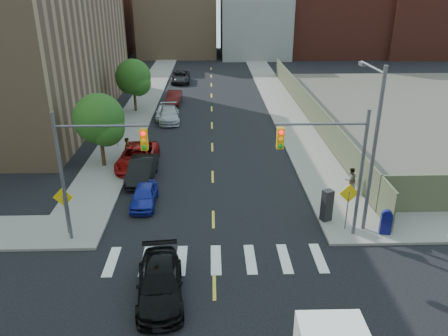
{
  "coord_description": "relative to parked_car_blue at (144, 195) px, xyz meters",
  "views": [
    {
      "loc": [
        -0.04,
        -13.99,
        12.55
      ],
      "look_at": [
        0.7,
        10.84,
        2.0
      ],
      "focal_mm": 35.0,
      "sensor_mm": 36.0,
      "label": 1
    }
  ],
  "objects": [
    {
      "name": "signal_nw",
      "position": [
        -1.78,
        -3.95,
        3.91
      ],
      "size": [
        4.59,
        0.3,
        7.0
      ],
      "color": "#59595E",
      "rests_on": "ground"
    },
    {
      "name": "bg_bldg_west",
      "position": [
        -17.8,
        60.05,
        5.38
      ],
      "size": [
        14.0,
        18.0,
        12.0
      ],
      "primitive_type": "cube",
      "color": "#592319",
      "rests_on": "ground"
    },
    {
      "name": "parked_car_blue",
      "position": [
        0.0,
        0.0,
        0.0
      ],
      "size": [
        1.48,
        3.65,
        1.24
      ],
      "primitive_type": "imported",
      "rotation": [
        0.0,
        0.0,
        -0.0
      ],
      "color": "navy",
      "rests_on": "ground"
    },
    {
      "name": "parked_car_black",
      "position": [
        -0.64,
        3.7,
        0.14
      ],
      "size": [
        1.79,
        4.68,
        1.52
      ],
      "primitive_type": "imported",
      "rotation": [
        0.0,
        0.0,
        -0.04
      ],
      "color": "black",
      "rests_on": "ground"
    },
    {
      "name": "signal_ne",
      "position": [
        10.18,
        -3.95,
        3.91
      ],
      "size": [
        4.59,
        0.3,
        7.0
      ],
      "color": "#59595E",
      "rests_on": "ground"
    },
    {
      "name": "parked_car_red",
      "position": [
        -1.3,
        6.04,
        0.16
      ],
      "size": [
        2.74,
        5.71,
        1.57
      ],
      "primitive_type": "imported",
      "rotation": [
        0.0,
        0.0,
        -0.03
      ],
      "color": "#9A100F",
      "rests_on": "ground"
    },
    {
      "name": "parked_car_silver",
      "position": [
        0.0,
        17.57,
        0.08
      ],
      "size": [
        2.46,
        5.04,
        1.41
      ],
      "primitive_type": "imported",
      "rotation": [
        0.0,
        0.0,
        0.1
      ],
      "color": "#A6A9AE",
      "rests_on": "ground"
    },
    {
      "name": "bg_bldg_fareast",
      "position": [
        42.2,
        60.05,
        8.38
      ],
      "size": [
        14.0,
        16.0,
        18.0
      ],
      "primitive_type": "cube",
      "color": "#592319",
      "rests_on": "ground"
    },
    {
      "name": "sidewalk_ne",
      "position": [
        11.95,
        31.55,
        -0.55
      ],
      "size": [
        3.5,
        73.0,
        0.15
      ],
      "primitive_type": "cube",
      "color": "gray",
      "rests_on": "ground"
    },
    {
      "name": "pedestrian_east",
      "position": [
        13.02,
        1.15,
        0.34
      ],
      "size": [
        0.9,
        0.77,
        1.62
      ],
      "primitive_type": "imported",
      "rotation": [
        0.0,
        0.0,
        3.36
      ],
      "color": "gray",
      "rests_on": "sidewalk_ne"
    },
    {
      "name": "tree_west_near",
      "position": [
        -3.8,
        6.09,
        2.86
      ],
      "size": [
        3.66,
        3.64,
        5.52
      ],
      "color": "#332114",
      "rests_on": "ground"
    },
    {
      "name": "warn_sign_midwest",
      "position": [
        -3.6,
        10.05,
        1.37
      ],
      "size": [
        1.06,
        0.06,
        2.83
      ],
      "color": "#59595E",
      "rests_on": "ground"
    },
    {
      "name": "warn_sign_nw",
      "position": [
        -3.6,
        -3.45,
        1.37
      ],
      "size": [
        1.06,
        0.06,
        2.83
      ],
      "color": "#59595E",
      "rests_on": "ground"
    },
    {
      "name": "sidewalk_nw",
      "position": [
        -3.55,
        31.55,
        -0.55
      ],
      "size": [
        3.5,
        73.0,
        0.15
      ],
      "primitive_type": "cube",
      "color": "gray",
      "rests_on": "ground"
    },
    {
      "name": "bg_bldg_east",
      "position": [
        26.2,
        62.05,
        7.38
      ],
      "size": [
        18.0,
        18.0,
        16.0
      ],
      "primitive_type": "cube",
      "color": "#592319",
      "rests_on": "ground"
    },
    {
      "name": "warn_sign_ne",
      "position": [
        11.4,
        -3.45,
        1.37
      ],
      "size": [
        1.06,
        0.06,
        2.83
      ],
      "color": "#59595E",
      "rests_on": "ground"
    },
    {
      "name": "mailbox",
      "position": [
        13.4,
        -3.95,
        0.2
      ],
      "size": [
        0.64,
        0.54,
        1.38
      ],
      "rotation": [
        0.0,
        0.0,
        -0.23
      ],
      "color": "#0E1155",
      "rests_on": "sidewalk_ne"
    },
    {
      "name": "bg_bldg_center",
      "position": [
        12.2,
        60.05,
        4.38
      ],
      "size": [
        12.0,
        16.0,
        10.0
      ],
      "primitive_type": "cube",
      "color": "gray",
      "rests_on": "ground"
    },
    {
      "name": "parked_car_maroon",
      "position": [
        0.0,
        24.24,
        0.09
      ],
      "size": [
        1.67,
        4.37,
        1.42
      ],
      "primitive_type": "imported",
      "rotation": [
        0.0,
        0.0,
        -0.04
      ],
      "color": "#450E0D",
      "rests_on": "ground"
    },
    {
      "name": "ground",
      "position": [
        4.2,
        -9.95,
        -0.62
      ],
      "size": [
        160.0,
        160.0,
        0.0
      ],
      "primitive_type": "plane",
      "color": "black",
      "rests_on": "ground"
    },
    {
      "name": "bg_bldg_midwest",
      "position": [
        -1.8,
        62.05,
        6.88
      ],
      "size": [
        14.0,
        16.0,
        15.0
      ],
      "primitive_type": "cube",
      "color": "#8C6B4C",
      "rests_on": "ground"
    },
    {
      "name": "payphone",
      "position": [
        10.58,
        -2.47,
        0.45
      ],
      "size": [
        0.69,
        0.64,
        1.85
      ],
      "primitive_type": "cube",
      "rotation": [
        0.0,
        0.0,
        0.42
      ],
      "color": "black",
      "rests_on": "sidewalk_ne"
    },
    {
      "name": "parked_car_grey",
      "position": [
        0.0,
        35.8,
        0.13
      ],
      "size": [
        2.63,
        5.46,
        1.5
      ],
      "primitive_type": "imported",
      "rotation": [
        0.0,
        0.0,
        0.03
      ],
      "color": "black",
      "rests_on": "ground"
    },
    {
      "name": "parked_car_white",
      "position": [
        -0.61,
        18.68,
        0.02
      ],
      "size": [
        1.62,
        3.81,
        1.29
      ],
      "primitive_type": "imported",
      "rotation": [
        0.0,
        0.0,
        0.03
      ],
      "color": "silver",
      "rests_on": "ground"
    },
    {
      "name": "black_sedan",
      "position": [
        1.86,
        -8.57,
        0.07
      ],
      "size": [
        2.41,
        4.96,
        1.39
      ],
      "primitive_type": "imported",
      "rotation": [
        0.0,
        0.0,
        0.1
      ],
      "color": "black",
      "rests_on": "ground"
    },
    {
      "name": "tree_west_far",
      "position": [
        -3.8,
        21.09,
        2.86
      ],
      "size": [
        3.66,
        3.64,
        5.52
      ],
      "color": "#332114",
      "rests_on": "ground"
    },
    {
      "name": "pedestrian_west",
      "position": [
        -2.1,
        6.81,
        0.46
      ],
      "size": [
        0.64,
        0.78,
        1.86
      ],
      "primitive_type": "imported",
      "rotation": [
        0.0,
        0.0,
        1.9
      ],
      "color": "gray",
      "rests_on": "sidewalk_nw"
    },
    {
      "name": "fence_north",
      "position": [
        13.8,
        18.05,
        0.63
      ],
      "size": [
        0.12,
        44.0,
        2.5
      ],
      "primitive_type": "cube",
      "color": "#5B5C41",
      "rests_on": "ground"
    },
    {
      "name": "streetlight_ne",
      "position": [
        12.4,
        -3.06,
        4.6
      ],
      "size": [
        0.25,
        3.7,
        9.0
      ],
      "color": "#59595E",
      "rests_on": "ground"
    }
  ]
}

